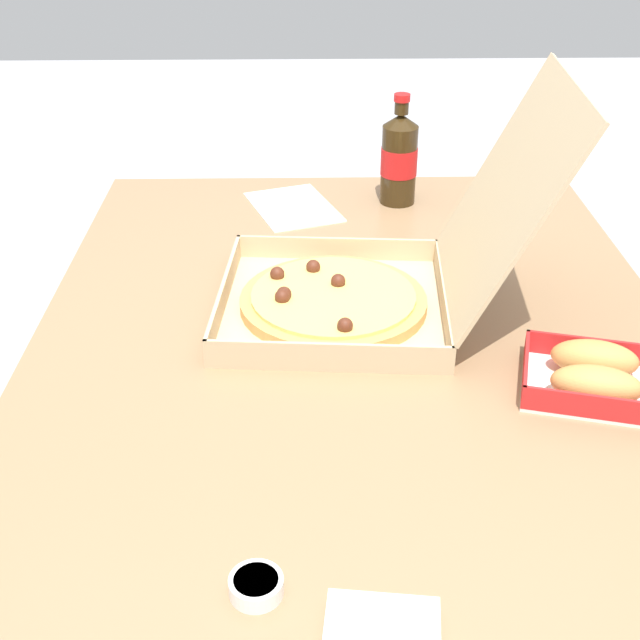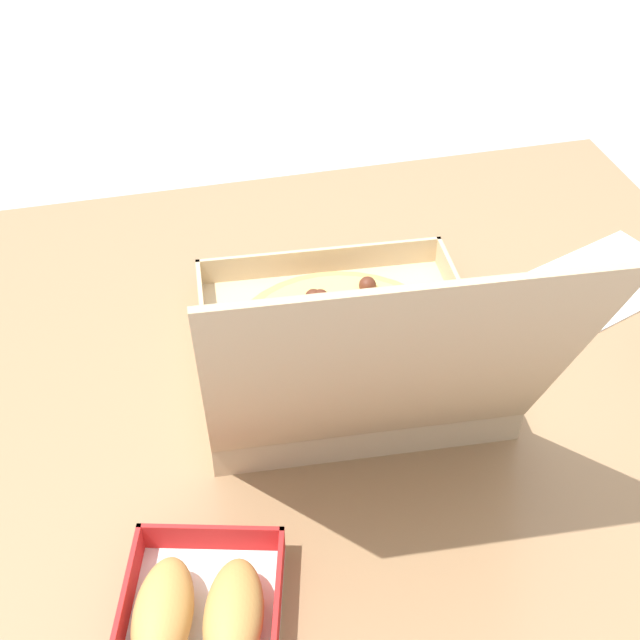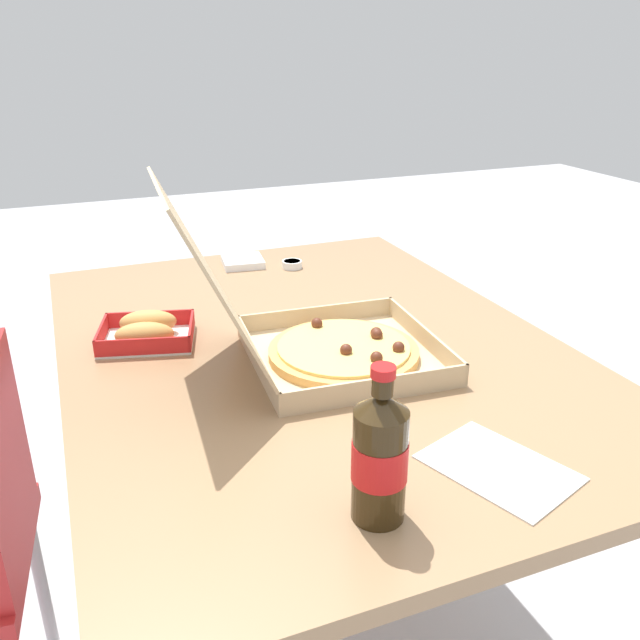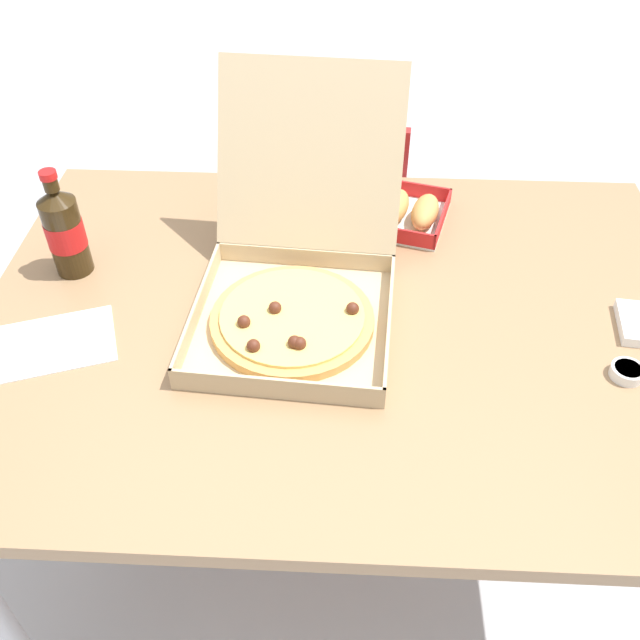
# 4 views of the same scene
# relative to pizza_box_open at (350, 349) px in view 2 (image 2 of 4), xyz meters

# --- Properties ---
(dining_table) EXTENTS (1.36, 0.99, 0.76)m
(dining_table) POSITION_rel_pizza_box_open_xyz_m (0.09, -0.01, -0.12)
(dining_table) COLOR #997551
(dining_table) RESTS_ON ground_plane
(pizza_box_open) EXTENTS (0.39, 0.54, 0.37)m
(pizza_box_open) POSITION_rel_pizza_box_open_xyz_m (0.00, 0.00, 0.00)
(pizza_box_open) COLOR tan
(pizza_box_open) RESTS_ON dining_table
(bread_side_box) EXTENTS (0.19, 0.22, 0.06)m
(bread_side_box) POSITION_rel_pizza_box_open_xyz_m (0.23, 0.30, -0.03)
(bread_side_box) COLOR white
(bread_side_box) RESTS_ON dining_table
(paper_menu) EXTENTS (0.25, 0.21, 0.00)m
(paper_menu) POSITION_rel_pizza_box_open_xyz_m (-0.43, -0.12, -0.05)
(paper_menu) COLOR white
(paper_menu) RESTS_ON dining_table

